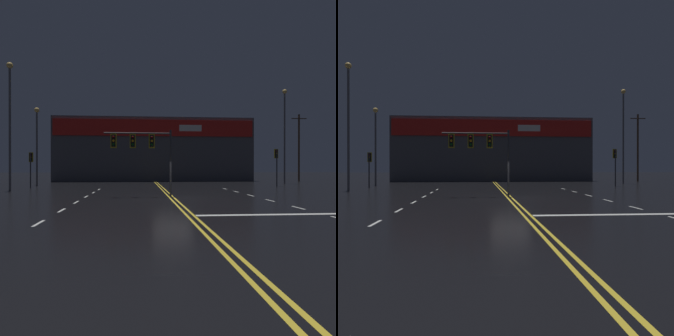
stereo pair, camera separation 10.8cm
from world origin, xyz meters
TOP-DOWN VIEW (x-y plane):
  - ground_plane at (0.00, 0.00)m, footprint 200.00×200.00m
  - road_markings at (1.28, -1.65)m, footprint 17.54×60.00m
  - traffic_signal_median at (-2.08, 1.42)m, footprint 4.70×0.36m
  - traffic_signal_corner_northwest at (-13.18, 12.78)m, footprint 0.42×0.36m
  - traffic_signal_corner_northeast at (12.28, 12.04)m, footprint 0.42×0.36m
  - streetlight_far_left at (-13.83, 16.89)m, footprint 0.56×0.56m
  - streetlight_far_right at (-13.61, 8.53)m, footprint 0.56×0.56m
  - streetlight_far_median at (15.89, 17.99)m, footprint 0.56×0.56m
  - building_backdrop at (0.00, 29.79)m, footprint 28.79×10.23m
  - utility_pole_row at (-0.45, 23.64)m, footprint 45.28×0.26m

SIDE VIEW (x-z plane):
  - ground_plane at x=0.00m, z-range 0.00..0.00m
  - road_markings at x=1.28m, z-range 0.00..0.01m
  - traffic_signal_corner_northwest at x=-13.18m, z-range 0.84..4.40m
  - traffic_signal_corner_northeast at x=12.28m, z-range 0.94..4.92m
  - traffic_signal_median at x=-2.08m, z-range 1.30..5.98m
  - building_backdrop at x=0.00m, z-range 0.02..9.22m
  - utility_pole_row at x=-0.45m, z-range 0.09..9.70m
  - streetlight_far_left at x=-13.83m, z-range 1.27..10.11m
  - streetlight_far_right at x=-13.61m, z-range 1.39..12.72m
  - streetlight_far_median at x=15.89m, z-range 1.40..13.18m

